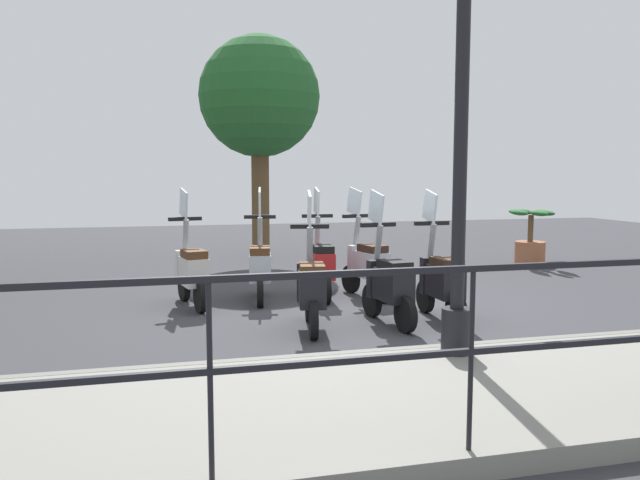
# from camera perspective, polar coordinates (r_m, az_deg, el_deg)

# --- Properties ---
(ground_plane) EXTENTS (28.00, 28.00, 0.00)m
(ground_plane) POSITION_cam_1_polar(r_m,az_deg,el_deg) (7.88, 3.91, -6.58)
(ground_plane) COLOR #38383D
(promenade_walkway) EXTENTS (2.20, 20.00, 0.15)m
(promenade_walkway) POSITION_cam_1_polar(r_m,az_deg,el_deg) (5.07, 15.29, -13.12)
(promenade_walkway) COLOR gray
(promenade_walkway) RESTS_ON ground_plane
(fence_railing) EXTENTS (0.04, 16.03, 1.07)m
(fence_railing) POSITION_cam_1_polar(r_m,az_deg,el_deg) (4.01, 23.02, -6.24)
(fence_railing) COLOR black
(fence_railing) RESTS_ON promenade_walkway
(lamp_post_near) EXTENTS (0.26, 0.90, 4.07)m
(lamp_post_near) POSITION_cam_1_polar(r_m,az_deg,el_deg) (5.50, 12.73, 8.25)
(lamp_post_near) COLOR black
(lamp_post_near) RESTS_ON promenade_walkway
(tree_distant) EXTENTS (2.44, 2.44, 4.50)m
(tree_distant) POSITION_cam_1_polar(r_m,az_deg,el_deg) (12.93, -5.56, 12.75)
(tree_distant) COLOR brown
(tree_distant) RESTS_ON ground_plane
(potted_palm) EXTENTS (1.06, 0.66, 1.05)m
(potted_palm) POSITION_cam_1_polar(r_m,az_deg,el_deg) (12.43, 18.66, -0.15)
(potted_palm) COLOR #9E5B3D
(potted_palm) RESTS_ON ground_plane
(scooter_near_0) EXTENTS (1.23, 0.44, 1.54)m
(scooter_near_0) POSITION_cam_1_polar(r_m,az_deg,el_deg) (7.48, 10.97, -3.59)
(scooter_near_0) COLOR black
(scooter_near_0) RESTS_ON ground_plane
(scooter_near_1) EXTENTS (1.23, 0.44, 1.54)m
(scooter_near_1) POSITION_cam_1_polar(r_m,az_deg,el_deg) (7.17, 6.28, -3.92)
(scooter_near_1) COLOR black
(scooter_near_1) RESTS_ON ground_plane
(scooter_near_2) EXTENTS (1.23, 0.47, 1.54)m
(scooter_near_2) POSITION_cam_1_polar(r_m,az_deg,el_deg) (6.89, -0.81, -4.31)
(scooter_near_2) COLOR black
(scooter_near_2) RESTS_ON ground_plane
(scooter_far_0) EXTENTS (1.21, 0.52, 1.54)m
(scooter_far_0) POSITION_cam_1_polar(r_m,az_deg,el_deg) (8.69, 4.29, -2.16)
(scooter_far_0) COLOR black
(scooter_far_0) RESTS_ON ground_plane
(scooter_far_1) EXTENTS (1.23, 0.44, 1.54)m
(scooter_far_1) POSITION_cam_1_polar(r_m,az_deg,el_deg) (8.64, 0.07, -2.18)
(scooter_far_1) COLOR black
(scooter_far_1) RESTS_ON ground_plane
(scooter_far_2) EXTENTS (1.23, 0.46, 1.54)m
(scooter_far_2) POSITION_cam_1_polar(r_m,az_deg,el_deg) (8.49, -5.49, -2.37)
(scooter_far_2) COLOR black
(scooter_far_2) RESTS_ON ground_plane
(scooter_far_3) EXTENTS (1.22, 0.49, 1.54)m
(scooter_far_3) POSITION_cam_1_polar(r_m,az_deg,el_deg) (8.25, -11.67, -2.70)
(scooter_far_3) COLOR black
(scooter_far_3) RESTS_ON ground_plane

